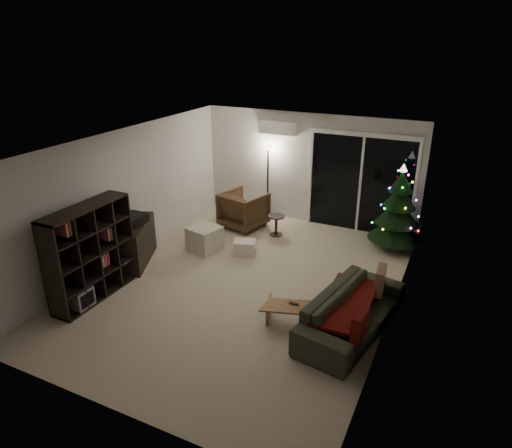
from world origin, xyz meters
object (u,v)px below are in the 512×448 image
Objects in this scene: coffee_table at (303,317)px; christmas_tree at (399,207)px; bookshelf at (82,250)px; armchair at (244,210)px; sofa at (352,312)px; media_cabinet at (135,243)px.

coffee_table is 0.66× the size of christmas_tree.
coffee_table is at bearing 0.19° from bookshelf.
armchair reaches higher than coffee_table.
bookshelf is 0.74× the size of sofa.
media_cabinet is 1.08× the size of coffee_table.
bookshelf reaches higher than media_cabinet.
bookshelf is at bearing -137.09° from christmas_tree.
bookshelf is 1.26× the size of media_cabinet.
media_cabinet is 5.20m from christmas_tree.
armchair is (1.09, 2.43, 0.01)m from media_cabinet.
christmas_tree reaches higher than sofa.
armchair is 0.77× the size of coffee_table.
bookshelf is 5.96m from christmas_tree.
sofa reaches higher than coffee_table.
coffee_table is (2.55, -3.07, -0.23)m from armchair.
media_cabinet is at bearing 79.76° from armchair.
armchair reaches higher than media_cabinet.
armchair is 3.99m from coffee_table.
sofa is 0.72m from coffee_table.
sofa is (4.30, 0.89, -0.49)m from bookshelf.
media_cabinet is at bearing 95.45° from sofa.
armchair is at bearing 59.34° from sofa.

